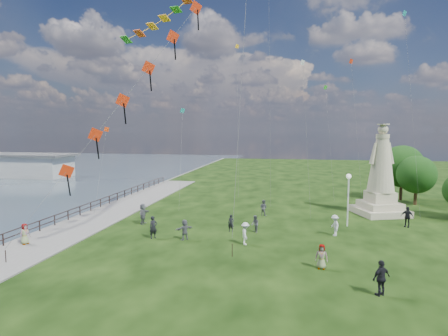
% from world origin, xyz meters
% --- Properties ---
extents(waterfront, '(200.00, 200.00, 1.51)m').
position_xyz_m(waterfront, '(-15.24, 8.99, -0.06)').
color(waterfront, '#384855').
rests_on(waterfront, ground).
extents(statue, '(5.72, 5.72, 9.14)m').
position_xyz_m(statue, '(13.13, 18.39, 3.45)').
color(statue, tan).
rests_on(statue, ground).
extents(lamppost, '(0.43, 0.43, 4.69)m').
position_xyz_m(lamppost, '(9.25, 12.84, 3.38)').
color(lamppost, silver).
rests_on(lamppost, ground).
extents(tree_row, '(7.21, 13.66, 6.69)m').
position_xyz_m(tree_row, '(18.12, 24.75, 3.71)').
color(tree_row, '#382314').
rests_on(tree_row, ground).
extents(person_0, '(0.75, 0.76, 1.77)m').
position_xyz_m(person_0, '(-6.33, 6.14, 0.89)').
color(person_0, black).
rests_on(person_0, ground).
extents(person_1, '(0.71, 0.83, 1.45)m').
position_xyz_m(person_1, '(1.40, 9.23, 0.73)').
color(person_1, '#595960').
rests_on(person_1, ground).
extents(person_2, '(0.79, 1.19, 1.69)m').
position_xyz_m(person_2, '(1.02, 5.84, 0.85)').
color(person_2, silver).
rests_on(person_2, ground).
extents(person_3, '(1.23, 1.10, 1.89)m').
position_xyz_m(person_3, '(9.01, -1.46, 0.94)').
color(person_3, black).
rests_on(person_3, ground).
extents(person_4, '(0.79, 0.52, 1.54)m').
position_xyz_m(person_4, '(6.26, 1.86, 0.77)').
color(person_4, '#595960').
rests_on(person_4, ground).
extents(person_5, '(0.76, 1.76, 1.89)m').
position_xyz_m(person_5, '(-8.91, 10.26, 0.94)').
color(person_5, '#595960').
rests_on(person_5, ground).
extents(person_6, '(0.58, 0.43, 1.46)m').
position_xyz_m(person_6, '(-0.61, 9.13, 0.73)').
color(person_6, black).
rests_on(person_6, ground).
extents(person_7, '(0.90, 0.76, 1.59)m').
position_xyz_m(person_7, '(1.56, 15.67, 0.79)').
color(person_7, '#595960').
rests_on(person_7, ground).
extents(person_8, '(0.88, 1.22, 1.71)m').
position_xyz_m(person_8, '(7.83, 9.53, 0.85)').
color(person_8, silver).
rests_on(person_8, ground).
extents(person_9, '(1.20, 1.00, 1.83)m').
position_xyz_m(person_9, '(14.38, 13.53, 0.91)').
color(person_9, black).
rests_on(person_9, ground).
extents(person_10, '(0.68, 0.86, 1.55)m').
position_xyz_m(person_10, '(-15.00, 2.64, 0.77)').
color(person_10, '#595960').
rests_on(person_10, ground).
extents(person_11, '(1.50, 1.52, 1.61)m').
position_xyz_m(person_11, '(-3.78, 6.19, 0.81)').
color(person_11, '#595960').
rests_on(person_11, ground).
extents(red_kite_train, '(10.75, 9.35, 18.48)m').
position_xyz_m(red_kite_train, '(-7.05, 4.61, 11.46)').
color(red_kite_train, black).
rests_on(red_kite_train, ground).
extents(small_kites, '(32.44, 18.44, 32.40)m').
position_xyz_m(small_kites, '(2.42, 22.76, 14.18)').
color(small_kites, teal).
rests_on(small_kites, ground).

